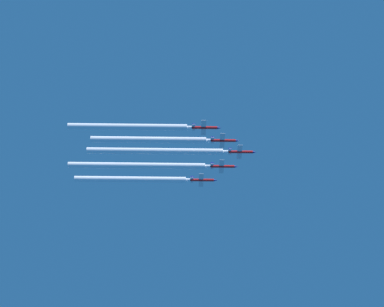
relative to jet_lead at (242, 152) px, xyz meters
The scene contains 10 objects.
jet_lead is the anchor object (origin of this frame).
jet_left_wingman 11.61m from the jet_lead, 137.73° to the right, with size 8.99×13.09×3.15m.
jet_right_wingman 12.01m from the jet_lead, 43.68° to the right, with size 8.99×13.09×3.15m.
jet_outer_left 24.06m from the jet_lead, 135.21° to the right, with size 8.99×13.09×3.15m.
jet_outer_right 23.62m from the jet_lead, 44.89° to the right, with size 8.99×13.09×3.15m.
smoke_trail_lead 37.68m from the jet_lead, 90.00° to the right, with size 2.71×63.45×2.71m.
smoke_trail_left_wingman 46.94m from the jet_lead, 100.50° to the right, with size 2.71×64.83×2.71m.
smoke_trail_right_wingman 41.43m from the jet_lead, 77.99° to the right, with size 2.71×52.61×2.71m.
smoke_trail_outer_left 52.50m from the jet_lead, 108.93° to the right, with size 2.71×53.55×2.71m.
smoke_trail_outer_right 52.03m from the jet_lead, 71.28° to the right, with size 2.71×53.34×2.71m.
Camera 1 is at (236.78, -20.15, 1.88)m, focal length 68.84 mm.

